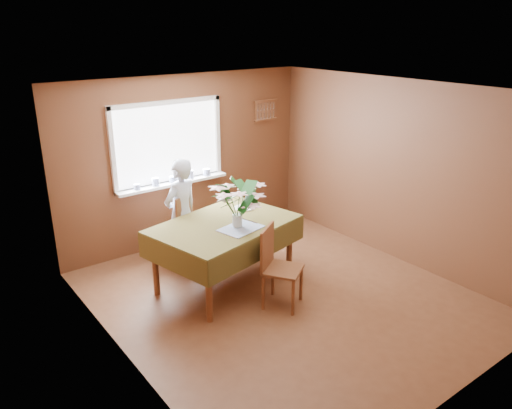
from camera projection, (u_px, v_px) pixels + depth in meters
floor at (283, 297)px, 6.12m from camera, size 4.50×4.50×0.00m
ceiling at (287, 90)px, 5.26m from camera, size 4.50×4.50×0.00m
wall_back at (187, 160)px, 7.38m from camera, size 4.00×0.00×4.00m
wall_front at (466, 276)px, 4.01m from camera, size 4.00×0.00×4.00m
wall_left at (118, 246)px, 4.56m from camera, size 0.00×4.50×4.50m
wall_right at (396, 172)px, 6.83m from camera, size 0.00×4.50×4.50m
window_assembly at (170, 157)px, 7.14m from camera, size 1.72×0.20×1.22m
spoon_rack at (265, 110)px, 7.97m from camera, size 0.44×0.05×0.33m
dining_table at (224, 231)px, 6.19m from camera, size 1.95×1.53×0.85m
chair_far at (178, 227)px, 6.79m from camera, size 0.61×0.61×1.02m
chair_near at (276, 263)px, 5.81m from camera, size 0.58×0.58×0.98m
seated_woman at (181, 214)px, 6.67m from camera, size 0.64×0.51×1.53m
flower_bouquet at (237, 199)px, 5.93m from camera, size 0.62×0.62×0.54m
side_plate at (244, 208)px, 6.64m from camera, size 0.28×0.28×0.01m
table_knife at (250, 221)px, 6.20m from camera, size 0.08×0.24×0.00m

